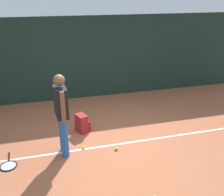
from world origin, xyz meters
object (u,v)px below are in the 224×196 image
(backpack, at_px, (82,123))
(tennis_ball_by_fence, at_px, (116,148))
(tennis_racket, at_px, (9,165))
(tennis_ball_mid_court, at_px, (84,147))
(tennis_player, at_px, (62,111))

(backpack, relative_size, tennis_ball_by_fence, 6.67)
(tennis_racket, relative_size, tennis_ball_mid_court, 9.46)
(tennis_racket, bearing_deg, tennis_ball_by_fence, 84.63)
(tennis_player, xyz_separation_m, tennis_racket, (-1.09, -0.14, -0.95))
(tennis_ball_by_fence, distance_m, tennis_ball_mid_court, 0.70)
(tennis_racket, bearing_deg, tennis_ball_mid_court, 92.79)
(tennis_player, height_order, tennis_ball_by_fence, tennis_player)
(tennis_ball_by_fence, bearing_deg, backpack, 121.44)
(tennis_ball_mid_court, bearing_deg, backpack, 83.02)
(tennis_player, distance_m, tennis_ball_mid_court, 1.01)
(tennis_racket, distance_m, backpack, 1.83)
(tennis_racket, bearing_deg, tennis_player, 92.77)
(tennis_racket, distance_m, tennis_ball_mid_court, 1.49)
(backpack, distance_m, tennis_ball_mid_court, 0.75)
(tennis_racket, relative_size, tennis_ball_by_fence, 9.46)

